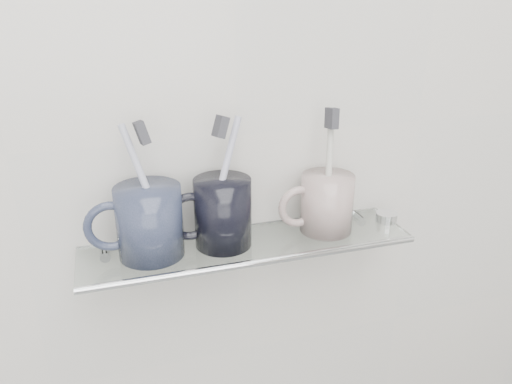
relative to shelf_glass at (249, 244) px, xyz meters
name	(u,v)px	position (x,y,z in m)	size (l,w,h in m)	color
wall_back	(237,136)	(0.00, 0.06, 0.15)	(2.50, 2.50, 0.00)	beige
shelf_glass	(249,244)	(0.00, 0.00, 0.00)	(0.50, 0.12, 0.01)	silver
shelf_rail	(260,262)	(0.00, -0.06, 0.00)	(0.01, 0.01, 0.50)	silver
bracket_left	(105,256)	(-0.21, 0.05, -0.01)	(0.02, 0.02, 0.03)	silver
bracket_right	(358,221)	(0.21, 0.05, -0.01)	(0.02, 0.02, 0.03)	silver
mug_left	(150,222)	(-0.14, 0.00, 0.06)	(0.09, 0.09, 0.10)	#181F30
mug_left_handle	(111,226)	(-0.20, 0.00, 0.06)	(0.07, 0.07, 0.01)	#181F30
toothbrush_left	(147,189)	(-0.14, 0.00, 0.10)	(0.01, 0.01, 0.19)	#B4B5D7
bristles_left	(142,133)	(-0.14, 0.00, 0.19)	(0.01, 0.02, 0.03)	#323238
mug_center	(223,213)	(-0.04, 0.00, 0.06)	(0.08, 0.08, 0.10)	black
mug_center_handle	(190,217)	(-0.09, 0.00, 0.06)	(0.07, 0.07, 0.01)	black
toothbrush_center	(222,181)	(-0.04, 0.00, 0.10)	(0.01, 0.01, 0.19)	#ABAAD4
bristles_center	(221,127)	(-0.04, 0.00, 0.19)	(0.01, 0.02, 0.03)	#323238
mug_right	(327,203)	(0.13, 0.00, 0.05)	(0.08, 0.08, 0.09)	white
mug_right_handle	(299,207)	(0.08, 0.00, 0.05)	(0.07, 0.07, 0.01)	white
toothbrush_right	(329,170)	(0.13, 0.00, 0.10)	(0.01, 0.01, 0.19)	beige
bristles_right	(332,118)	(0.13, 0.00, 0.19)	(0.01, 0.02, 0.03)	#323238
chrome_cap	(386,217)	(0.24, 0.00, 0.01)	(0.04, 0.04, 0.01)	silver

